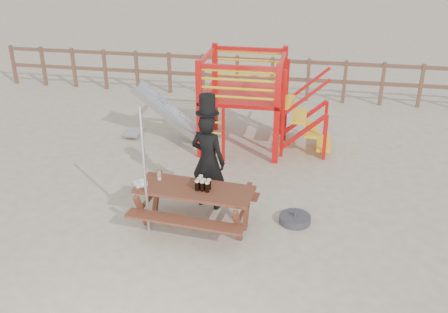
# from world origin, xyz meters

# --- Properties ---
(ground) EXTENTS (60.00, 60.00, 0.00)m
(ground) POSITION_xyz_m (0.00, 0.00, 0.00)
(ground) COLOR #C2B297
(ground) RESTS_ON ground
(back_fence) EXTENTS (15.09, 0.09, 1.20)m
(back_fence) POSITION_xyz_m (0.00, 7.00, 0.74)
(back_fence) COLOR brown
(back_fence) RESTS_ON ground
(playground_fort) EXTENTS (4.71, 1.84, 2.10)m
(playground_fort) POSITION_xyz_m (0.12, 3.58, 1.07)
(playground_fort) COLOR red
(playground_fort) RESTS_ON ground
(picnic_table) EXTENTS (1.99, 1.46, 0.73)m
(picnic_table) POSITION_xyz_m (-0.06, 0.10, 0.46)
(picnic_table) COLOR brown
(picnic_table) RESTS_ON ground
(man_with_hat) EXTENTS (0.73, 0.59, 2.05)m
(man_with_hat) POSITION_xyz_m (0.01, 0.83, 0.92)
(man_with_hat) COLOR black
(man_with_hat) RESTS_ON ground
(metal_pole) EXTENTS (0.05, 0.05, 2.16)m
(metal_pole) POSITION_xyz_m (-0.77, -0.17, 1.08)
(metal_pole) COLOR #B2B2B7
(metal_pole) RESTS_ON ground
(parasol_base) EXTENTS (0.53, 0.53, 0.22)m
(parasol_base) POSITION_xyz_m (1.55, 0.55, 0.06)
(parasol_base) COLOR #37373C
(parasol_base) RESTS_ON ground
(paper_bag) EXTENTS (0.23, 0.23, 0.08)m
(paper_bag) POSITION_xyz_m (-0.93, 0.03, 0.77)
(paper_bag) COLOR white
(paper_bag) RESTS_ON picnic_table
(stout_pints) EXTENTS (0.25, 0.27, 0.17)m
(stout_pints) POSITION_xyz_m (0.08, 0.10, 0.81)
(stout_pints) COLOR black
(stout_pints) RESTS_ON picnic_table
(empty_glasses) EXTENTS (0.07, 0.07, 0.15)m
(empty_glasses) POSITION_xyz_m (-0.69, 0.28, 0.80)
(empty_glasses) COLOR silver
(empty_glasses) RESTS_ON picnic_table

